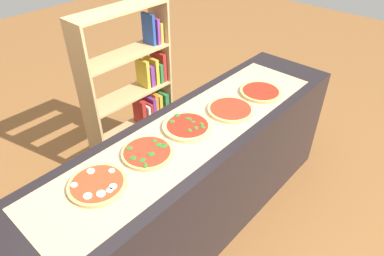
# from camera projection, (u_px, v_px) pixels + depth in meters

# --- Properties ---
(ground_plane) EXTENTS (12.00, 12.00, 0.00)m
(ground_plane) POSITION_uv_depth(u_px,v_px,m) (192.00, 224.00, 2.65)
(ground_plane) COLOR brown
(counter) EXTENTS (2.65, 0.65, 0.91)m
(counter) POSITION_uv_depth(u_px,v_px,m) (192.00, 183.00, 2.38)
(counter) COLOR black
(counter) RESTS_ON ground_plane
(parchment_paper) EXTENTS (2.14, 0.50, 0.00)m
(parchment_paper) POSITION_uv_depth(u_px,v_px,m) (192.00, 130.00, 2.11)
(parchment_paper) COLOR tan
(parchment_paper) RESTS_ON counter
(pizza_mozzarella_0) EXTENTS (0.30, 0.30, 0.03)m
(pizza_mozzarella_0) POSITION_uv_depth(u_px,v_px,m) (97.00, 184.00, 1.72)
(pizza_mozzarella_0) COLOR tan
(pizza_mozzarella_0) RESTS_ON parchment_paper
(pizza_spinach_1) EXTENTS (0.30, 0.30, 0.03)m
(pizza_spinach_1) POSITION_uv_depth(u_px,v_px,m) (147.00, 152.00, 1.92)
(pizza_spinach_1) COLOR tan
(pizza_spinach_1) RESTS_ON parchment_paper
(pizza_spinach_2) EXTENTS (0.32, 0.32, 0.03)m
(pizza_spinach_2) POSITION_uv_depth(u_px,v_px,m) (188.00, 126.00, 2.12)
(pizza_spinach_2) COLOR #DBB26B
(pizza_spinach_2) RESTS_ON parchment_paper
(pizza_plain_3) EXTENTS (0.31, 0.31, 0.02)m
(pizza_plain_3) POSITION_uv_depth(u_px,v_px,m) (231.00, 110.00, 2.28)
(pizza_plain_3) COLOR #DBB26B
(pizza_plain_3) RESTS_ON parchment_paper
(pizza_plain_4) EXTENTS (0.30, 0.30, 0.02)m
(pizza_plain_4) POSITION_uv_depth(u_px,v_px,m) (261.00, 92.00, 2.47)
(pizza_plain_4) COLOR tan
(pizza_plain_4) RESTS_ON parchment_paper
(bookshelf) EXTENTS (0.80, 0.24, 1.43)m
(bookshelf) POSITION_uv_depth(u_px,v_px,m) (140.00, 97.00, 2.96)
(bookshelf) COLOR tan
(bookshelf) RESTS_ON ground_plane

